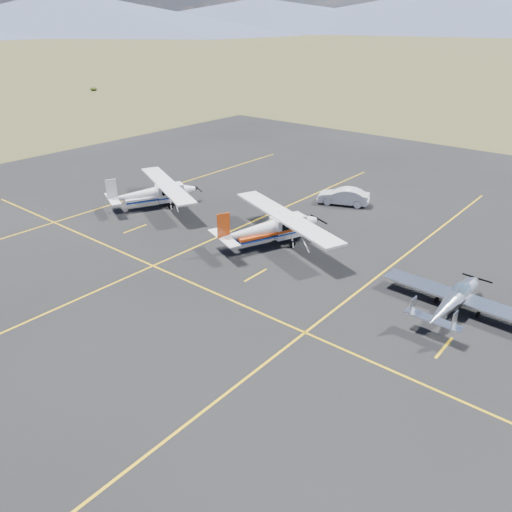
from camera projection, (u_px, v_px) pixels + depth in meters
ground at (400, 297)px, 26.50m from camera, size 1600.00×1600.00×0.00m
apron at (293, 260)px, 30.52m from camera, size 72.00×72.00×0.02m
aircraft_low_wing at (456, 299)px, 24.69m from camera, size 5.73×8.00×1.74m
aircraft_cessna at (271, 227)px, 32.10m from camera, size 7.79×10.71×2.78m
aircraft_plain at (154, 192)px, 38.65m from camera, size 7.62×9.98×2.63m
sedan at (343, 196)px, 39.35m from camera, size 2.81×4.24×1.32m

